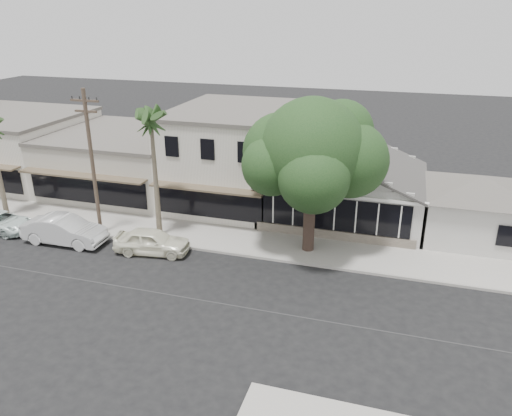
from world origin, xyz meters
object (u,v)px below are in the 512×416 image
(car_0, at_px, (152,241))
(car_1, at_px, (65,230))
(car_2, at_px, (1,222))
(utility_pole, at_px, (92,161))
(shade_tree, at_px, (312,152))

(car_0, distance_m, car_1, 5.62)
(car_0, height_order, car_2, car_0)
(utility_pole, height_order, car_0, utility_pole)
(car_0, bearing_deg, car_2, 81.81)
(utility_pole, relative_size, car_2, 2.06)
(car_1, xyz_separation_m, shade_tree, (14.09, 3.34, 5.04))
(utility_pole, relative_size, car_1, 1.78)
(shade_tree, bearing_deg, car_0, -160.39)
(car_2, bearing_deg, car_0, -84.65)
(utility_pole, xyz_separation_m, car_0, (4.26, -1.32, -4.05))
(car_2, xyz_separation_m, shade_tree, (19.09, 2.97, 5.26))
(car_1, bearing_deg, shade_tree, -77.92)
(car_0, height_order, car_1, car_1)
(car_2, bearing_deg, car_1, -88.63)
(utility_pole, height_order, car_2, utility_pole)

